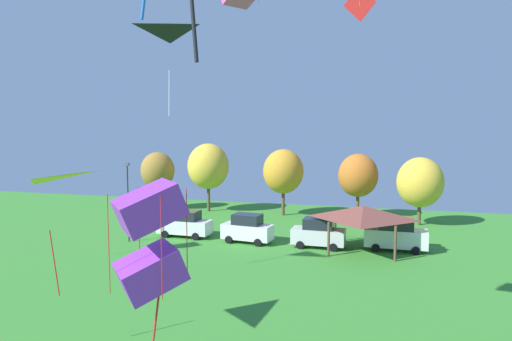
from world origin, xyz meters
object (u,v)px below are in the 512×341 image
parked_car_third_from_left (318,233)px  kite_flying_3 (35,210)px  park_pavilion (363,212)px  treeline_tree_3 (358,175)px  light_post_0 (128,198)px  kite_flying_0 (170,61)px  parked_car_second_from_left (247,229)px  kite_flying_1 (149,240)px  treeline_tree_4 (420,182)px  kite_flying_4 (360,4)px  treeline_tree_2 (283,171)px  treeline_tree_0 (158,170)px  parked_car_rightmost_in_row (396,234)px  parked_car_leftmost (185,224)px  treeline_tree_1 (208,166)px

parked_car_third_from_left → kite_flying_3: bearing=-113.8°
park_pavilion → treeline_tree_3: (-1.25, 14.04, 1.52)m
light_post_0 → kite_flying_0: bearing=-31.2°
parked_car_second_from_left → treeline_tree_3: bearing=66.2°
kite_flying_0 → parked_car_second_from_left: bearing=57.3°
kite_flying_1 → treeline_tree_3: kite_flying_1 is taller
parked_car_third_from_left → treeline_tree_4: 14.69m
kite_flying_4 → treeline_tree_4: bearing=66.5°
parked_car_second_from_left → kite_flying_0: bearing=-116.0°
kite_flying_4 → parked_car_second_from_left: bearing=173.9°
kite_flying_3 → treeline_tree_2: treeline_tree_2 is taller
kite_flying_3 → treeline_tree_0: treeline_tree_0 is taller
parked_car_third_from_left → treeline_tree_4: bearing=54.8°
parked_car_rightmost_in_row → treeline_tree_3: size_ratio=0.69×
parked_car_third_from_left → light_post_0: (-15.87, -2.47, 2.60)m
kite_flying_3 → parked_car_third_from_left: (9.33, 20.31, -4.91)m
kite_flying_0 → light_post_0: size_ratio=0.67×
parked_car_second_from_left → park_pavilion: (9.54, -0.02, 1.89)m
parked_car_leftmost → treeline_tree_2: bearing=64.8°
treeline_tree_2 → treeline_tree_1: bearing=179.0°
kite_flying_3 → light_post_0: light_post_0 is taller
parked_car_rightmost_in_row → park_pavilion: bearing=-161.0°
treeline_tree_4 → treeline_tree_1: bearing=176.3°
treeline_tree_4 → parked_car_third_from_left: bearing=-126.1°
light_post_0 → treeline_tree_3: 24.50m
parked_car_third_from_left → treeline_tree_0: size_ratio=0.62×
kite_flying_1 → treeline_tree_3: 41.00m
kite_flying_3 → kite_flying_4: (12.31, 19.30, 12.70)m
parked_car_rightmost_in_row → treeline_tree_4: (2.44, 10.84, 3.00)m
parked_car_rightmost_in_row → kite_flying_3: bearing=-125.4°
kite_flying_1 → parked_car_third_from_left: bearing=89.6°
kite_flying_1 → treeline_tree_3: (2.45, 40.86, -2.36)m
parked_car_leftmost → kite_flying_1: bearing=-65.2°
parked_car_third_from_left → treeline_tree_2: (-5.81, 12.94, 3.74)m
kite_flying_3 → light_post_0: size_ratio=0.59×
kite_flying_0 → park_pavilion: bearing=24.2°
kite_flying_1 → treeline_tree_1: size_ratio=0.72×
kite_flying_1 → treeline_tree_0: size_ratio=0.82×
light_post_0 → kite_flying_3: bearing=-69.9°
kite_flying_4 → parked_car_second_from_left: kite_flying_4 is taller
kite_flying_1 → park_pavilion: kite_flying_1 is taller
light_post_0 → kite_flying_1: bearing=-57.3°
light_post_0 → treeline_tree_4: (24.33, 14.07, 0.52)m
kite_flying_1 → parked_car_rightmost_in_row: kite_flying_1 is taller
treeline_tree_2 → parked_car_rightmost_in_row: bearing=-45.8°
kite_flying_0 → treeline_tree_4: (18.36, 17.68, -10.16)m
parked_car_rightmost_in_row → park_pavilion: (-2.50, -0.83, 1.78)m
treeline_tree_1 → treeline_tree_3: bearing=2.9°
light_post_0 → treeline_tree_1: bearing=86.1°
treeline_tree_0 → kite_flying_3: bearing=-70.3°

